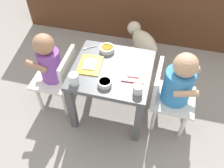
{
  "coord_description": "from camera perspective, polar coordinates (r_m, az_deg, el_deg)",
  "views": [
    {
      "loc": [
        0.27,
        -1.06,
        1.48
      ],
      "look_at": [
        0.0,
        0.0,
        0.28
      ],
      "focal_mm": 37.67,
      "sensor_mm": 36.0,
      "label": 1
    }
  ],
  "objects": [
    {
      "name": "ground_plane",
      "position": [
        1.84,
        -0.0,
        -5.9
      ],
      "size": [
        7.0,
        7.0,
        0.0
      ],
      "primitive_type": "plane",
      "color": "gray"
    },
    {
      "name": "dining_table",
      "position": [
        1.58,
        -0.0,
        1.61
      ],
      "size": [
        0.51,
        0.49,
        0.43
      ],
      "color": "#515459",
      "rests_on": "ground"
    },
    {
      "name": "seated_child_left",
      "position": [
        1.65,
        -14.41,
        4.52
      ],
      "size": [
        0.28,
        0.28,
        0.63
      ],
      "color": "white",
      "rests_on": "ground"
    },
    {
      "name": "seated_child_right",
      "position": [
        1.52,
        15.36,
        -0.08
      ],
      "size": [
        0.29,
        0.29,
        0.64
      ],
      "color": "white",
      "rests_on": "ground"
    },
    {
      "name": "dog",
      "position": [
        2.09,
        7.39,
        10.24
      ],
      "size": [
        0.34,
        0.35,
        0.33
      ],
      "color": "beige",
      "rests_on": "ground"
    },
    {
      "name": "food_tray_left",
      "position": [
        1.54,
        -5.36,
        4.71
      ],
      "size": [
        0.16,
        0.2,
        0.02
      ],
      "color": "gold",
      "rests_on": "dining_table"
    },
    {
      "name": "food_tray_right",
      "position": [
        1.49,
        5.37,
        2.83
      ],
      "size": [
        0.15,
        0.18,
        0.02
      ],
      "color": "red",
      "rests_on": "dining_table"
    },
    {
      "name": "water_cup_left",
      "position": [
        1.42,
        -9.18,
        1.04
      ],
      "size": [
        0.06,
        0.06,
        0.07
      ],
      "color": "white",
      "rests_on": "dining_table"
    },
    {
      "name": "water_cup_right",
      "position": [
        1.36,
        6.28,
        -1.39
      ],
      "size": [
        0.06,
        0.06,
        0.06
      ],
      "color": "white",
      "rests_on": "dining_table"
    },
    {
      "name": "cereal_bowl_left_side",
      "position": [
        1.63,
        -1.2,
        8.54
      ],
      "size": [
        0.1,
        0.1,
        0.03
      ],
      "color": "white",
      "rests_on": "dining_table"
    },
    {
      "name": "veggie_bowl_near",
      "position": [
        1.4,
        -1.77,
        0.28
      ],
      "size": [
        0.08,
        0.08,
        0.03
      ],
      "color": "white",
      "rests_on": "dining_table"
    },
    {
      "name": "spoon_by_left_tray",
      "position": [
        1.68,
        -5.75,
        8.75
      ],
      "size": [
        0.09,
        0.07,
        0.01
      ],
      "color": "silver",
      "rests_on": "dining_table"
    }
  ]
}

